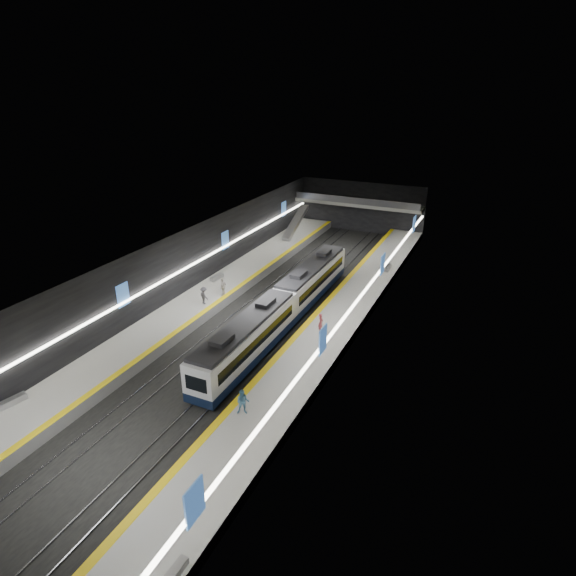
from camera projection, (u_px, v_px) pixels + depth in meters
The scene contains 26 objects.
ground at pixel (259, 322), 49.24m from camera, with size 70.00×70.00×0.00m, color black.
ceiling at pixel (257, 248), 46.02m from camera, with size 20.00×70.00×0.04m, color beige.
wall_left at pixel (176, 271), 51.47m from camera, with size 0.04×70.00×8.00m, color black.
wall_right at pixel (355, 305), 43.79m from camera, with size 0.04×70.00×8.00m, color black.
wall_back at pixel (361, 207), 76.71m from camera, with size 20.00×0.04×8.00m, color black.
platform_left at pixel (198, 305), 51.92m from camera, with size 5.00×70.00×1.00m, color slate.
tile_surface_left at pixel (197, 300), 51.71m from camera, with size 5.00×70.00×0.02m, color #A4A49F.
tactile_strip_left at pixel (215, 304), 50.86m from camera, with size 0.60×70.00×0.02m, color yellow.
platform_right at pixel (328, 333), 46.16m from camera, with size 5.00×70.00×1.00m, color slate.
tile_surface_right at pixel (328, 328), 45.95m from camera, with size 5.00×70.00×0.02m, color #A4A49F.
tactile_strip_right at pixel (307, 324), 46.79m from camera, with size 0.60×70.00×0.02m, color yellow.
rails at pixel (259, 322), 49.21m from camera, with size 6.52×70.00×0.12m.
train at pixel (283, 305), 47.84m from camera, with size 2.69×30.05×3.60m.
ad_posters at pixel (263, 278), 48.26m from camera, with size 19.94×53.50×2.20m.
cove_light_left at pixel (177, 273), 51.47m from camera, with size 0.25×68.60×0.12m, color white.
cove_light_right at pixel (353, 306), 43.95m from camera, with size 0.25×68.60×0.12m, color white.
mezzanine_bridge at pixel (358, 204), 74.58m from camera, with size 20.00×3.00×1.50m.
escalator at pixel (295, 222), 72.56m from camera, with size 1.20×8.00×0.60m, color #99999E.
bench_left_near at pixel (13, 401), 35.26m from camera, with size 0.54×1.96×0.48m, color #99999E.
bench_left_far at pixel (217, 277), 57.05m from camera, with size 0.56×2.01×0.49m, color #99999E.
bench_right_near at pixel (174, 573), 23.06m from camera, with size 0.48×1.72×0.42m, color #99999E.
bench_right_far at pixel (388, 268), 59.88m from camera, with size 0.56×2.03×0.50m, color #99999E.
passenger_right_a at pixel (321, 323), 45.03m from camera, with size 0.67×0.44×1.84m, color #C34850.
passenger_right_b at pixel (243, 402), 33.95m from camera, with size 0.94×0.74×1.94m, color #558FB8.
passenger_left_a at pixel (223, 287), 52.58m from camera, with size 1.16×0.48×1.97m, color #BBB4AB.
passenger_left_b at pixel (204, 296), 50.57m from camera, with size 1.22×0.70×1.89m, color #424048.
Camera 1 is at (21.01, -38.39, 23.03)m, focal length 30.00 mm.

